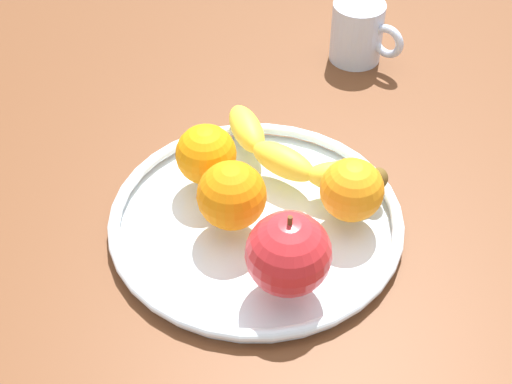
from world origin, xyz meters
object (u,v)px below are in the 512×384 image
banana (294,156)px  apple (288,254)px  fruit_bowl (256,220)px  ambient_mug (359,32)px  orange_back_left (352,190)px  orange_front_right (232,195)px  orange_back_right (206,154)px

banana → apple: 15.73cm
fruit_bowl → banana: banana is taller
apple → ambient_mug: bearing=114.7°
banana → apple: apple is taller
banana → ambient_mug: 24.77cm
banana → apple: size_ratio=2.46×
banana → orange_back_left: orange_back_left is taller
banana → ambient_mug: ambient_mug is taller
ambient_mug → orange_front_right: bearing=-76.9°
apple → orange_front_right: (-8.93, 2.75, -0.47)cm
fruit_bowl → orange_back_right: (-7.32, 0.93, 4.00)cm
banana → ambient_mug: bearing=106.2°
orange_front_right → ambient_mug: bearing=103.1°
apple → orange_back_left: size_ratio=1.36×
orange_back_right → orange_front_right: (6.08, -3.07, 0.25)cm
apple → orange_back_left: bearing=93.3°
orange_front_right → ambient_mug: (-7.77, 33.49, -1.28)cm
orange_back_left → fruit_bowl: bearing=-139.7°
apple → orange_front_right: bearing=162.9°
ambient_mug → banana: bearing=-71.9°
orange_front_right → ambient_mug: 34.40cm
fruit_bowl → orange_back_right: 8.40cm
orange_back_left → orange_front_right: 11.60cm
orange_back_left → orange_front_right: bearing=-135.6°
fruit_bowl → banana: 8.30cm
apple → orange_back_left: 10.91cm
orange_back_right → orange_front_right: 6.82cm
apple → ambient_mug: 39.94cm
orange_back_left → ambient_mug: orange_back_left is taller
orange_back_right → orange_back_left: bearing=19.3°
banana → apple: (9.01, -12.70, 2.26)cm
apple → orange_front_right: apple is taller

